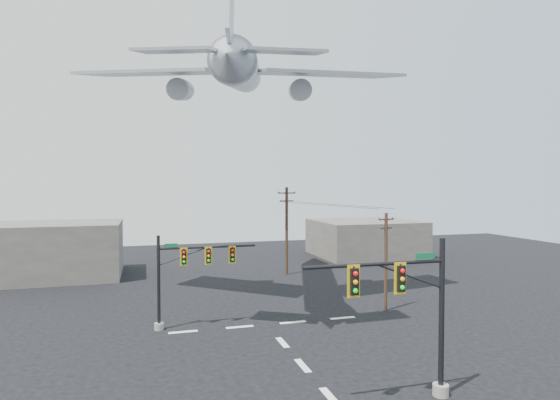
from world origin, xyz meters
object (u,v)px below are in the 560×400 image
object	(u,v)px
signal_mast_far	(184,275)
utility_pole_a	(386,260)
utility_pole_b	(287,229)
airliner	(241,72)
signal_mast_near	(414,314)

from	to	relation	value
signal_mast_far	utility_pole_a	xyz separation A→B (m)	(15.98, 0.01, 0.35)
utility_pole_a	utility_pole_b	xyz separation A→B (m)	(-3.22, 16.69, 1.03)
utility_pole_b	airliner	bearing A→B (deg)	-118.95
utility_pole_b	airliner	world-z (taller)	airliner
signal_mast_near	utility_pole_a	distance (m)	15.82
utility_pole_b	signal_mast_near	bearing A→B (deg)	-87.41
signal_mast_far	utility_pole_b	size ratio (longest dim) A/B	0.74
signal_mast_near	airliner	xyz separation A→B (m)	(-3.83, 21.83, 16.06)
utility_pole_a	signal_mast_far	bearing A→B (deg)	165.99
utility_pole_a	signal_mast_near	bearing A→B (deg)	-128.43
utility_pole_a	airliner	size ratio (longest dim) A/B	0.26
signal_mast_far	utility_pole_b	bearing A→B (deg)	52.62
signal_mast_near	airliner	distance (m)	27.37
signal_mast_far	utility_pole_a	world-z (taller)	utility_pole_a
signal_mast_far	airliner	size ratio (longest dim) A/B	0.24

